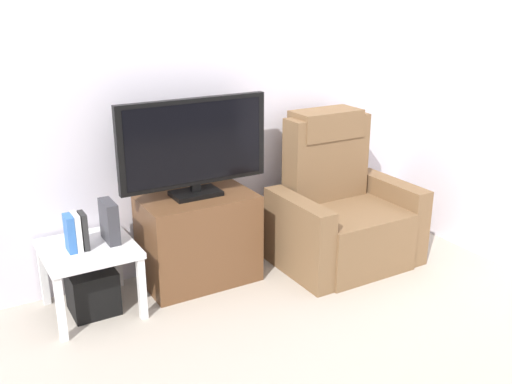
# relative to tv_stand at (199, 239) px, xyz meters

# --- Properties ---
(ground_plane) EXTENTS (6.40, 6.40, 0.00)m
(ground_plane) POSITION_rel_tv_stand_xyz_m (0.14, -0.84, -0.31)
(ground_plane) COLOR #B2A899
(wall_back) EXTENTS (6.40, 0.06, 2.60)m
(wall_back) POSITION_rel_tv_stand_xyz_m (0.14, 0.29, 0.99)
(wall_back) COLOR silver
(wall_back) RESTS_ON ground
(tv_stand) EXTENTS (0.75, 0.46, 0.61)m
(tv_stand) POSITION_rel_tv_stand_xyz_m (0.00, 0.00, 0.00)
(tv_stand) COLOR brown
(tv_stand) RESTS_ON ground
(television) EXTENTS (1.02, 0.20, 0.65)m
(television) POSITION_rel_tv_stand_xyz_m (0.00, 0.02, 0.65)
(television) COLOR black
(television) RESTS_ON tv_stand
(recliner_armchair) EXTENTS (0.98, 0.78, 1.08)m
(recliner_armchair) POSITION_rel_tv_stand_xyz_m (1.04, -0.21, 0.07)
(recliner_armchair) COLOR brown
(recliner_armchair) RESTS_ON ground
(side_table) EXTENTS (0.54, 0.54, 0.44)m
(side_table) POSITION_rel_tv_stand_xyz_m (-0.75, -0.04, 0.06)
(side_table) COLOR white
(side_table) RESTS_ON ground
(subwoofer_box) EXTENTS (0.28, 0.28, 0.28)m
(subwoofer_box) POSITION_rel_tv_stand_xyz_m (-0.75, -0.04, -0.17)
(subwoofer_box) COLOR black
(subwoofer_box) RESTS_ON ground
(book_leftmost) EXTENTS (0.04, 0.12, 0.22)m
(book_leftmost) POSITION_rel_tv_stand_xyz_m (-0.85, -0.06, 0.24)
(book_leftmost) COLOR #3366B2
(book_leftmost) RESTS_ON side_table
(book_middle) EXTENTS (0.03, 0.13, 0.23)m
(book_middle) POSITION_rel_tv_stand_xyz_m (-0.81, -0.06, 0.25)
(book_middle) COLOR white
(book_middle) RESTS_ON side_table
(book_rightmost) EXTENTS (0.03, 0.11, 0.23)m
(book_rightmost) POSITION_rel_tv_stand_xyz_m (-0.76, -0.06, 0.25)
(book_rightmost) COLOR #262626
(book_rightmost) RESTS_ON side_table
(game_console) EXTENTS (0.07, 0.20, 0.26)m
(game_console) POSITION_rel_tv_stand_xyz_m (-0.60, -0.03, 0.26)
(game_console) COLOR #333338
(game_console) RESTS_ON side_table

